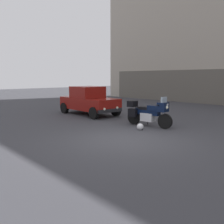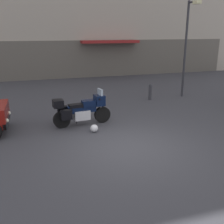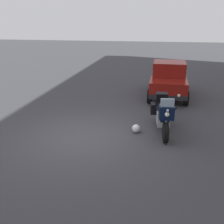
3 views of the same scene
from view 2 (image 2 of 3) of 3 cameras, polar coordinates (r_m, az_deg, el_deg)
ground_plane at (r=8.39m, az=3.42°, el=-7.57°), size 80.00×80.00×0.00m
motorcycle at (r=10.15m, az=-6.61°, el=0.51°), size 2.26×0.84×1.36m
helmet at (r=9.56m, az=-3.84°, el=-3.51°), size 0.28×0.28×0.28m
streetlamp_curbside at (r=14.81m, az=15.87°, el=14.51°), size 0.28×0.94×4.95m
bollard_curbside at (r=14.07m, az=8.16°, el=4.39°), size 0.16×0.16×0.85m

